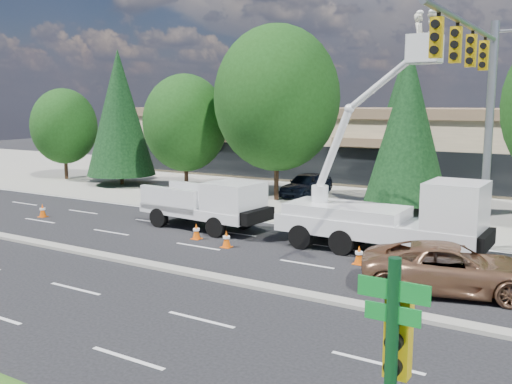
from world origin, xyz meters
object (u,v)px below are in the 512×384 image
Objects in this scene: utility_pickup at (209,209)px; minivan at (451,268)px; signal_mast at (481,98)px; bucket_truck at (393,207)px; street_sign_pole at (393,376)px.

utility_pickup is 1.15× the size of minivan.
utility_pickup is at bearing -175.31° from signal_mast.
bucket_truck is 1.68× the size of minivan.
street_sign_pole reaches higher than minivan.
bucket_truck reaches higher than minivan.
bucket_truck is (8.72, 0.10, 0.93)m from utility_pickup.
utility_pickup is (-13.54, 14.50, -1.48)m from street_sign_pole.
signal_mast is 1.11× the size of bucket_truck.
utility_pickup is 8.77m from bucket_truck.
street_sign_pole is at bearing -82.73° from signal_mast.
bucket_truck is at bearing -163.36° from signal_mast.
utility_pickup is 0.69× the size of bucket_truck.
utility_pickup is at bearing -178.65° from bucket_truck.
signal_mast is 1.61× the size of utility_pickup.
street_sign_pole reaches higher than utility_pickup.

